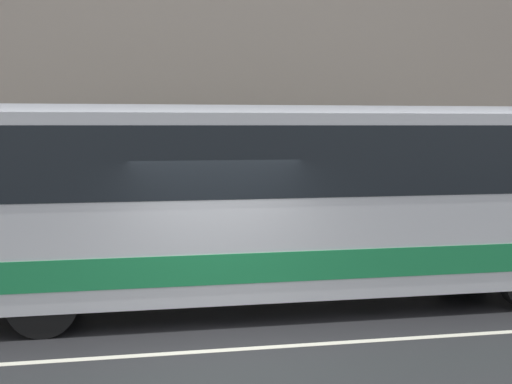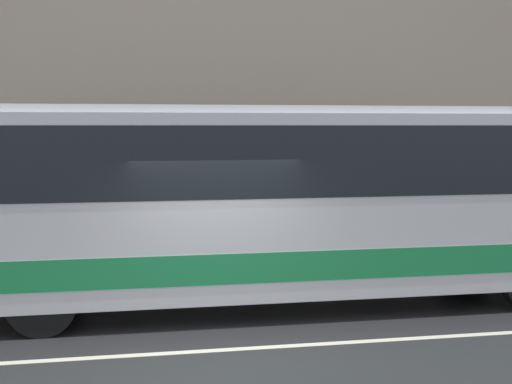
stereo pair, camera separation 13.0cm
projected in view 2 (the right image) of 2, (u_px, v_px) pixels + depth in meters
ground_plane at (226, 350)px, 9.54m from camera, size 60.00×60.00×0.00m
sidewalk at (186, 265)px, 15.00m from camera, size 60.00×3.19×0.13m
lane_stripe at (226, 350)px, 9.54m from camera, size 54.00×0.14×0.01m
transit_bus at (263, 195)px, 11.74m from camera, size 11.68×2.57×3.30m
pedestrian_waiting at (230, 227)px, 14.89m from camera, size 0.36×0.36×1.64m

